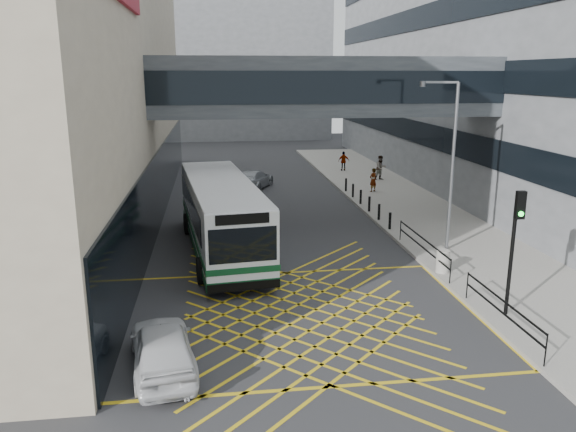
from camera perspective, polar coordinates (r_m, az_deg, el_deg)
name	(u,v)px	position (r m, az deg, el deg)	size (l,w,h in m)	color
ground	(303,317)	(19.71, 1.57, -10.23)	(120.00, 120.00, 0.00)	#333335
building_right	(562,49)	(49.65, 26.11, 15.00)	(24.09, 44.00, 20.00)	slate
building_far	(217,67)	(77.70, -7.22, 14.79)	(28.00, 16.00, 18.00)	slate
skybridge	(324,87)	(30.28, 3.71, 12.98)	(20.00, 4.10, 3.00)	#3F4449
pavement	(408,207)	(35.72, 12.05, 0.87)	(6.00, 54.00, 0.16)	#9D988F
box_junction	(303,317)	(19.70, 1.57, -10.21)	(12.00, 9.00, 0.01)	gold
bus	(221,214)	(26.36, -6.82, 0.23)	(4.13, 12.34, 3.39)	white
car_white	(162,347)	(16.54, -12.63, -12.84)	(1.87, 4.58, 1.46)	silver
car_dark	(242,219)	(29.77, -4.73, -0.29)	(1.76, 4.51, 1.41)	black
car_silver	(253,179)	(41.06, -3.56, 3.82)	(1.99, 4.70, 1.46)	#9A9DA2
traffic_light	(515,236)	(19.93, 22.09, -1.85)	(0.31, 0.51, 4.36)	black
street_lamp	(449,156)	(26.46, 16.05, 5.84)	(1.73, 0.65, 7.69)	slate
litter_bin	(443,261)	(24.16, 15.44, -4.44)	(0.55, 0.55, 0.95)	#ADA89E
kerb_railings	(453,268)	(22.68, 16.43, -5.08)	(0.05, 12.54, 1.00)	black
bollards	(365,200)	(34.78, 7.82, 1.59)	(0.14, 10.14, 0.90)	black
pedestrian_a	(373,180)	(39.52, 8.63, 3.64)	(0.65, 0.46, 1.64)	gray
pedestrian_b	(381,168)	(44.04, 9.40, 4.85)	(0.92, 0.53, 1.87)	gray
pedestrian_c	(344,161)	(47.90, 5.68, 5.57)	(0.96, 0.46, 1.62)	gray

